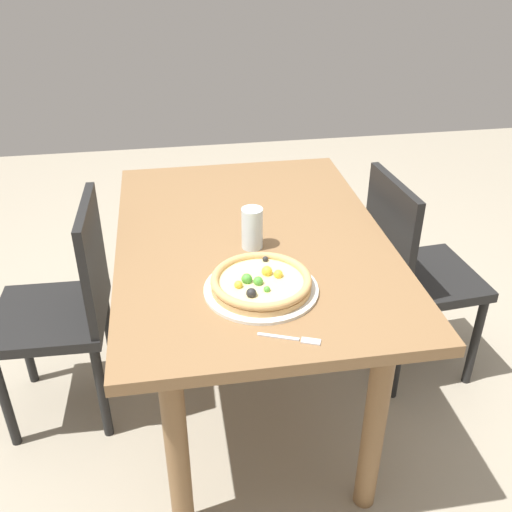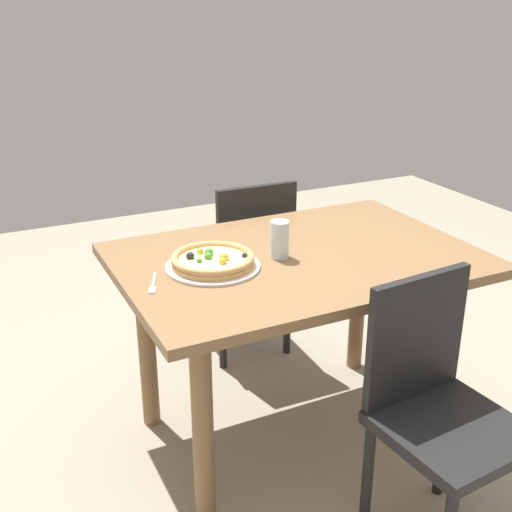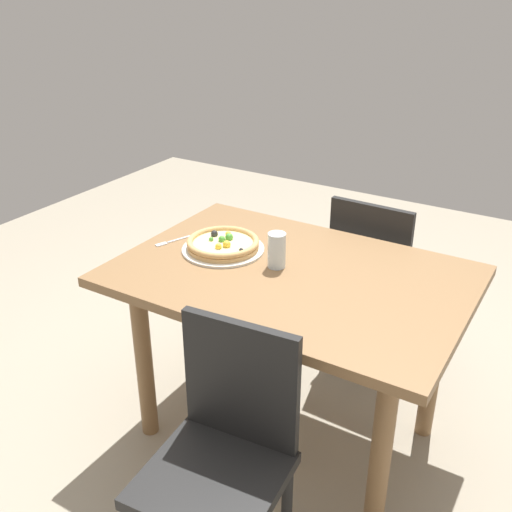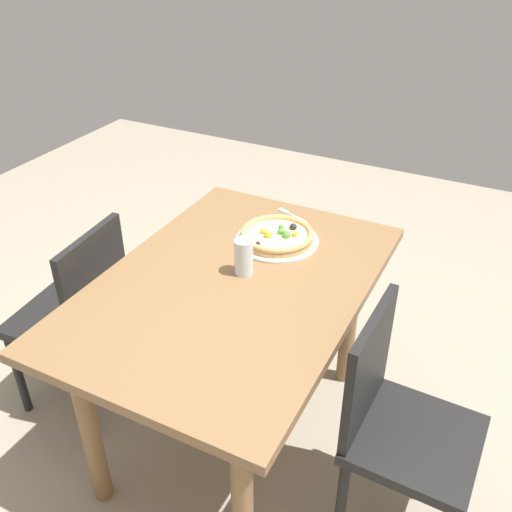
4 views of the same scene
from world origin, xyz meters
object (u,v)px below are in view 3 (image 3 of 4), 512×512
dining_table (291,298)px  fork (170,242)px  chair_far (223,454)px  plate (223,249)px  pizza (223,243)px  chair_near (375,275)px  drinking_glass (277,250)px

dining_table → fork: 0.57m
chair_far → fork: chair_far is taller
plate → pizza: bearing=-69.5°
dining_table → plate: bearing=-4.0°
chair_near → drinking_glass: (0.17, 0.66, 0.35)m
dining_table → chair_near: size_ratio=1.48×
chair_near → pizza: 0.83m
plate → drinking_glass: drinking_glass is taller
chair_far → pizza: (0.46, -0.69, 0.32)m
drinking_glass → pizza: bearing=-3.2°
chair_near → fork: (0.66, 0.69, 0.29)m
dining_table → plate: (0.32, -0.02, 0.12)m
pizza → fork: bearing=11.6°
drinking_glass → chair_far: bearing=106.6°
chair_far → drinking_glass: (0.20, -0.67, 0.35)m
dining_table → plate: size_ratio=3.92×
chair_far → drinking_glass: drinking_glass is taller
fork → drinking_glass: bearing=115.5°
dining_table → chair_near: (-0.11, -0.66, -0.17)m
dining_table → drinking_glass: 0.20m
fork → plate: bearing=123.1°
chair_far → drinking_glass: 0.79m
chair_near → fork: chair_near is taller
pizza → fork: 0.24m
plate → drinking_glass: (-0.26, 0.01, 0.06)m
dining_table → drinking_glass: (0.07, -0.01, 0.18)m
dining_table → fork: (0.56, 0.02, 0.12)m
pizza → drinking_glass: 0.26m
pizza → drinking_glass: drinking_glass is taller
drinking_glass → plate: bearing=-3.2°
chair_near → chair_far: size_ratio=1.00×
chair_near → fork: size_ratio=5.55×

